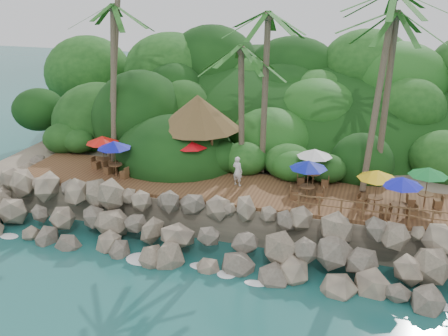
% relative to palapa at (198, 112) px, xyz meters
% --- Properties ---
extents(ground, '(140.00, 140.00, 0.00)m').
position_rel_palapa_xyz_m(ground, '(2.74, -9.17, -5.79)').
color(ground, '#19514F').
rests_on(ground, ground).
extents(land_base, '(32.00, 25.20, 2.10)m').
position_rel_palapa_xyz_m(land_base, '(2.74, 6.83, -4.74)').
color(land_base, gray).
rests_on(land_base, ground).
extents(jungle_hill, '(44.80, 28.00, 15.40)m').
position_rel_palapa_xyz_m(jungle_hill, '(2.74, 14.33, -5.79)').
color(jungle_hill, '#143811').
rests_on(jungle_hill, ground).
extents(seawall, '(29.00, 4.00, 2.30)m').
position_rel_palapa_xyz_m(seawall, '(2.74, -7.17, -4.64)').
color(seawall, gray).
rests_on(seawall, ground).
extents(terrace, '(26.00, 5.00, 0.20)m').
position_rel_palapa_xyz_m(terrace, '(2.74, -3.17, -3.59)').
color(terrace, brown).
rests_on(terrace, land_base).
extents(jungle_foliage, '(44.00, 16.00, 12.00)m').
position_rel_palapa_xyz_m(jungle_foliage, '(2.74, 5.83, -5.79)').
color(jungle_foliage, '#143811').
rests_on(jungle_foliage, ground).
extents(foam_line, '(25.20, 0.80, 0.06)m').
position_rel_palapa_xyz_m(foam_line, '(2.74, -8.87, -5.76)').
color(foam_line, white).
rests_on(foam_line, ground).
extents(palms, '(23.11, 7.00, 13.61)m').
position_rel_palapa_xyz_m(palms, '(3.08, -0.43, 6.56)').
color(palms, brown).
rests_on(palms, ground).
extents(palapa, '(5.41, 5.41, 4.60)m').
position_rel_palapa_xyz_m(palapa, '(0.00, 0.00, 0.00)').
color(palapa, brown).
rests_on(palapa, ground).
extents(dining_clusters, '(21.29, 5.26, 2.27)m').
position_rel_palapa_xyz_m(dining_clusters, '(4.55, -3.03, -1.61)').
color(dining_clusters, brown).
rests_on(dining_clusters, terrace).
extents(railing, '(8.30, 0.10, 1.00)m').
position_rel_palapa_xyz_m(railing, '(11.41, -5.52, -2.88)').
color(railing, brown).
rests_on(railing, terrace).
extents(waiter, '(0.76, 0.62, 1.79)m').
position_rel_palapa_xyz_m(waiter, '(3.49, -2.91, -2.60)').
color(waiter, silver).
rests_on(waiter, terrace).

